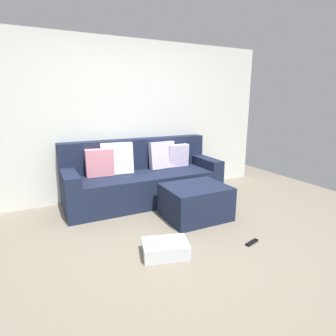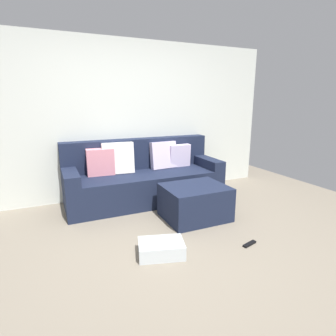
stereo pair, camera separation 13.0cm
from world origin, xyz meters
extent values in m
plane|color=slate|center=(0.00, 0.00, 0.00)|extent=(6.58, 6.58, 0.00)
cube|color=silver|center=(0.00, 2.07, 1.22)|extent=(5.06, 0.10, 2.43)
cube|color=#192138|center=(0.16, 1.59, 0.23)|extent=(2.36, 0.86, 0.45)
cube|color=#192138|center=(0.16, 1.91, 0.69)|extent=(2.36, 0.21, 0.48)
cube|color=#192138|center=(-0.92, 1.59, 0.53)|extent=(0.20, 0.86, 0.15)
cube|color=#192138|center=(1.24, 1.59, 0.53)|extent=(0.20, 0.86, 0.15)
cube|color=pink|center=(-0.47, 1.72, 0.65)|extent=(0.40, 0.18, 0.39)
cube|color=white|center=(-0.21, 1.72, 0.69)|extent=(0.48, 0.23, 0.47)
cube|color=silver|center=(0.82, 1.74, 0.64)|extent=(0.37, 0.14, 0.37)
cube|color=silver|center=(0.54, 1.74, 0.67)|extent=(0.44, 0.19, 0.44)
cube|color=#192138|center=(0.54, 0.71, 0.22)|extent=(0.80, 0.66, 0.44)
cube|color=silver|center=(-0.22, 0.05, 0.07)|extent=(0.52, 0.42, 0.14)
cube|color=black|center=(0.73, -0.16, 0.01)|extent=(0.19, 0.09, 0.02)
camera|label=1|loc=(-1.29, -2.19, 1.51)|focal=29.36mm
camera|label=2|loc=(-1.17, -2.25, 1.51)|focal=29.36mm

